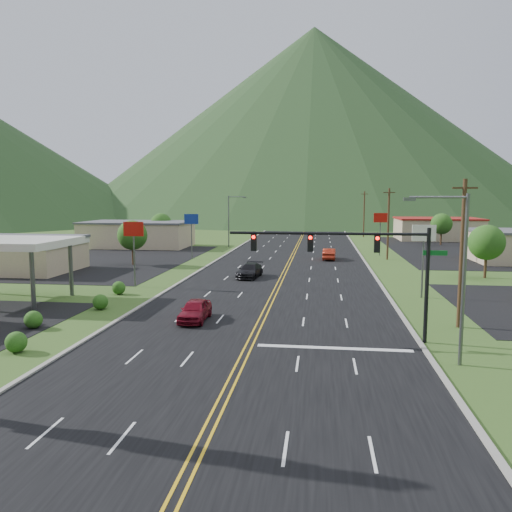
# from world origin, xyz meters

# --- Properties ---
(ground) EXTENTS (500.00, 500.00, 0.00)m
(ground) POSITION_xyz_m (0.00, 0.00, 0.00)
(ground) COLOR #314F1C
(ground) RESTS_ON ground
(road) EXTENTS (20.00, 460.00, 0.04)m
(road) POSITION_xyz_m (0.00, 0.00, 0.00)
(road) COLOR black
(road) RESTS_ON ground
(curb_east) EXTENTS (0.30, 460.00, 0.14)m
(curb_east) POSITION_xyz_m (10.15, 0.00, 0.00)
(curb_east) COLOR gray
(curb_east) RESTS_ON ground
(traffic_signal) EXTENTS (13.10, 0.43, 7.00)m
(traffic_signal) POSITION_xyz_m (6.48, 14.00, 5.33)
(traffic_signal) COLOR black
(traffic_signal) RESTS_ON ground
(streetlight_east) EXTENTS (3.28, 0.25, 9.00)m
(streetlight_east) POSITION_xyz_m (11.18, 10.00, 5.18)
(streetlight_east) COLOR #59595E
(streetlight_east) RESTS_ON ground
(streetlight_west) EXTENTS (3.28, 0.25, 9.00)m
(streetlight_west) POSITION_xyz_m (-11.68, 70.00, 5.18)
(streetlight_west) COLOR #59595E
(streetlight_west) RESTS_ON ground
(gas_canopy) EXTENTS (10.00, 8.00, 5.30)m
(gas_canopy) POSITION_xyz_m (-22.00, 22.00, 4.87)
(gas_canopy) COLOR white
(gas_canopy) RESTS_ON ground
(building_west_mid) EXTENTS (14.40, 10.40, 4.10)m
(building_west_mid) POSITION_xyz_m (-32.00, 38.00, 2.27)
(building_west_mid) COLOR #CFAF8F
(building_west_mid) RESTS_ON ground
(building_west_far) EXTENTS (18.40, 11.40, 4.50)m
(building_west_far) POSITION_xyz_m (-28.00, 68.00, 2.26)
(building_west_far) COLOR #CFAF8F
(building_west_far) RESTS_ON ground
(building_east_far) EXTENTS (16.40, 12.40, 4.50)m
(building_east_far) POSITION_xyz_m (28.00, 90.00, 2.26)
(building_east_far) COLOR #CFAF8F
(building_east_far) RESTS_ON ground
(pole_sign_west_a) EXTENTS (2.00, 0.18, 6.40)m
(pole_sign_west_a) POSITION_xyz_m (-14.00, 30.00, 5.05)
(pole_sign_west_a) COLOR #59595E
(pole_sign_west_a) RESTS_ON ground
(pole_sign_west_b) EXTENTS (2.00, 0.18, 6.40)m
(pole_sign_west_b) POSITION_xyz_m (-14.00, 52.00, 5.05)
(pole_sign_west_b) COLOR #59595E
(pole_sign_west_b) RESTS_ON ground
(pole_sign_east_a) EXTENTS (2.00, 0.18, 6.40)m
(pole_sign_east_a) POSITION_xyz_m (13.00, 28.00, 5.05)
(pole_sign_east_a) COLOR #59595E
(pole_sign_east_a) RESTS_ON ground
(pole_sign_east_b) EXTENTS (2.00, 0.18, 6.40)m
(pole_sign_east_b) POSITION_xyz_m (13.00, 60.00, 5.05)
(pole_sign_east_b) COLOR #59595E
(pole_sign_east_b) RESTS_ON ground
(tree_west_a) EXTENTS (3.84, 3.84, 5.82)m
(tree_west_a) POSITION_xyz_m (-20.00, 45.00, 3.89)
(tree_west_a) COLOR #382314
(tree_west_a) RESTS_ON ground
(tree_west_b) EXTENTS (3.84, 3.84, 5.82)m
(tree_west_b) POSITION_xyz_m (-25.00, 72.00, 3.89)
(tree_west_b) COLOR #382314
(tree_west_b) RESTS_ON ground
(tree_east_a) EXTENTS (3.84, 3.84, 5.82)m
(tree_east_a) POSITION_xyz_m (22.00, 40.00, 3.89)
(tree_east_a) COLOR #382314
(tree_east_a) RESTS_ON ground
(tree_east_b) EXTENTS (3.84, 3.84, 5.82)m
(tree_east_b) POSITION_xyz_m (26.00, 78.00, 3.89)
(tree_east_b) COLOR #382314
(tree_east_b) RESTS_ON ground
(utility_pole_a) EXTENTS (1.60, 0.28, 10.00)m
(utility_pole_a) POSITION_xyz_m (13.50, 18.00, 5.13)
(utility_pole_a) COLOR #382314
(utility_pole_a) RESTS_ON ground
(utility_pole_b) EXTENTS (1.60, 0.28, 10.00)m
(utility_pole_b) POSITION_xyz_m (13.50, 55.00, 5.13)
(utility_pole_b) COLOR #382314
(utility_pole_b) RESTS_ON ground
(utility_pole_c) EXTENTS (1.60, 0.28, 10.00)m
(utility_pole_c) POSITION_xyz_m (13.50, 95.00, 5.13)
(utility_pole_c) COLOR #382314
(utility_pole_c) RESTS_ON ground
(utility_pole_d) EXTENTS (1.60, 0.28, 10.00)m
(utility_pole_d) POSITION_xyz_m (13.50, 135.00, 5.13)
(utility_pole_d) COLOR #382314
(utility_pole_d) RESTS_ON ground
(mountain_n) EXTENTS (220.00, 220.00, 85.00)m
(mountain_n) POSITION_xyz_m (0.00, 220.00, 42.50)
(mountain_n) COLOR black
(mountain_n) RESTS_ON ground
(car_red_near) EXTENTS (1.81, 4.47, 1.52)m
(car_red_near) POSITION_xyz_m (-4.68, 17.32, 0.76)
(car_red_near) COLOR maroon
(car_red_near) RESTS_ON ground
(car_dark_mid) EXTENTS (2.66, 5.37, 1.50)m
(car_dark_mid) POSITION_xyz_m (-3.51, 36.78, 0.75)
(car_dark_mid) COLOR black
(car_dark_mid) RESTS_ON ground
(car_red_far) EXTENTS (1.94, 4.89, 1.58)m
(car_red_far) POSITION_xyz_m (5.37, 53.72, 0.79)
(car_red_far) COLOR maroon
(car_red_far) RESTS_ON ground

